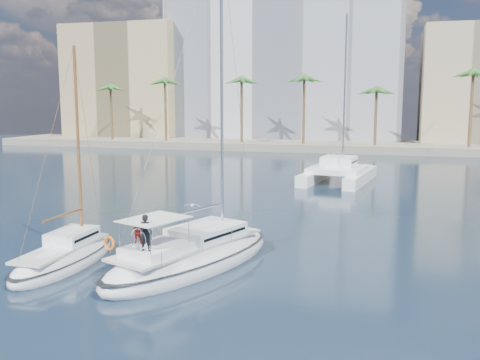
% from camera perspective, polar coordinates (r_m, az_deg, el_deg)
% --- Properties ---
extents(ground, '(160.00, 160.00, 0.00)m').
position_cam_1_polar(ground, '(29.03, 0.83, -7.42)').
color(ground, black).
rests_on(ground, ground).
extents(quay, '(120.00, 14.00, 1.20)m').
position_cam_1_polar(quay, '(88.59, 10.97, 3.56)').
color(quay, gray).
rests_on(quay, ground).
extents(building_modern, '(42.00, 16.00, 28.00)m').
position_cam_1_polar(building_modern, '(101.99, 4.88, 11.85)').
color(building_modern, silver).
rests_on(building_modern, ground).
extents(building_tan_left, '(22.00, 14.00, 22.00)m').
position_cam_1_polar(building_tan_left, '(107.87, -11.66, 9.93)').
color(building_tan_left, tan).
rests_on(building_tan_left, ground).
extents(palm_left, '(3.60, 3.60, 12.30)m').
position_cam_1_polar(palm_left, '(93.55, -10.62, 9.76)').
color(palm_left, brown).
rests_on(palm_left, ground).
extents(palm_centre, '(3.60, 3.60, 12.30)m').
position_cam_1_polar(palm_centre, '(84.33, 10.93, 9.91)').
color(palm_centre, brown).
rests_on(palm_centre, ground).
extents(main_sloop, '(7.31, 11.80, 16.72)m').
position_cam_1_polar(main_sloop, '(25.97, -5.13, -8.19)').
color(main_sloop, white).
rests_on(main_sloop, ground).
extents(small_sloop, '(2.49, 7.83, 11.23)m').
position_cam_1_polar(small_sloop, '(27.50, -18.16, -7.86)').
color(small_sloop, white).
rests_on(small_sloop, ground).
extents(catamaran, '(7.03, 11.78, 16.33)m').
position_cam_1_polar(catamaran, '(53.52, 10.46, 1.01)').
color(catamaran, white).
rests_on(catamaran, ground).
extents(seagull, '(1.15, 0.49, 0.21)m').
position_cam_1_polar(seagull, '(35.78, -5.08, -2.71)').
color(seagull, silver).
rests_on(seagull, ground).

